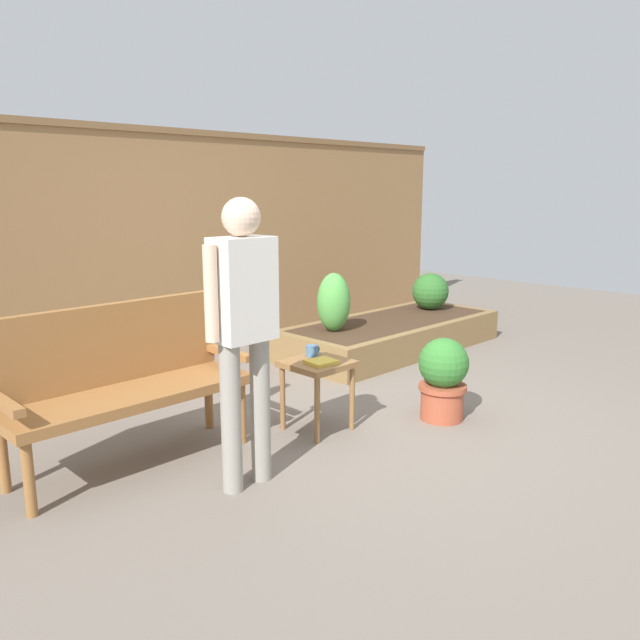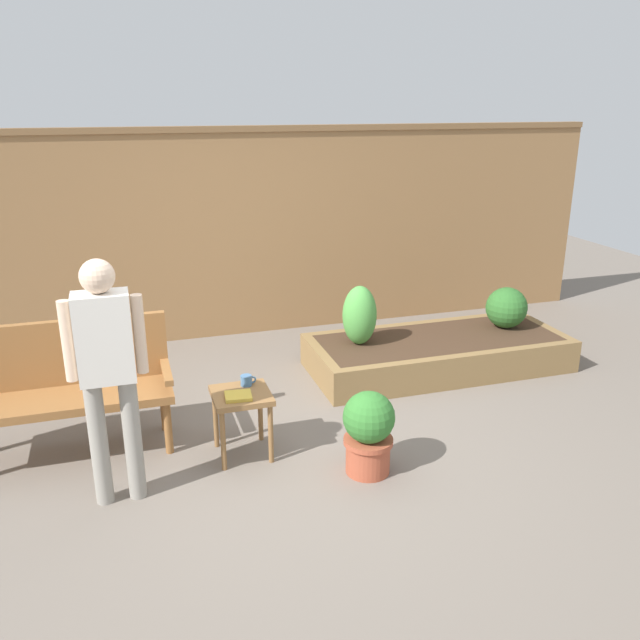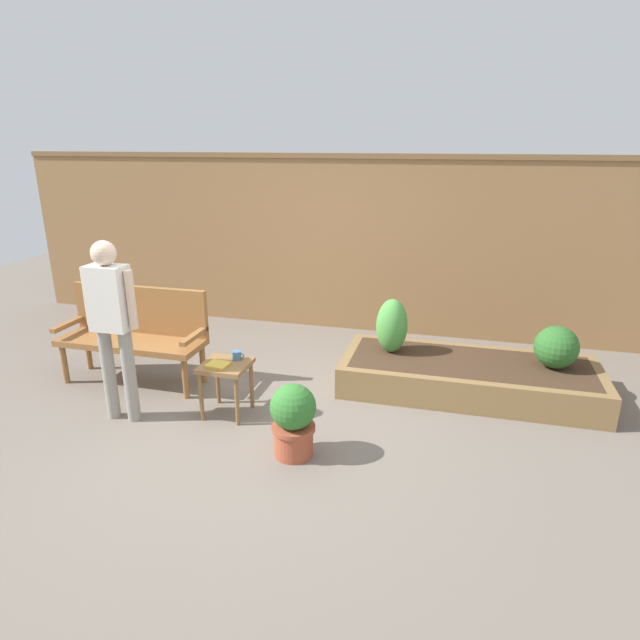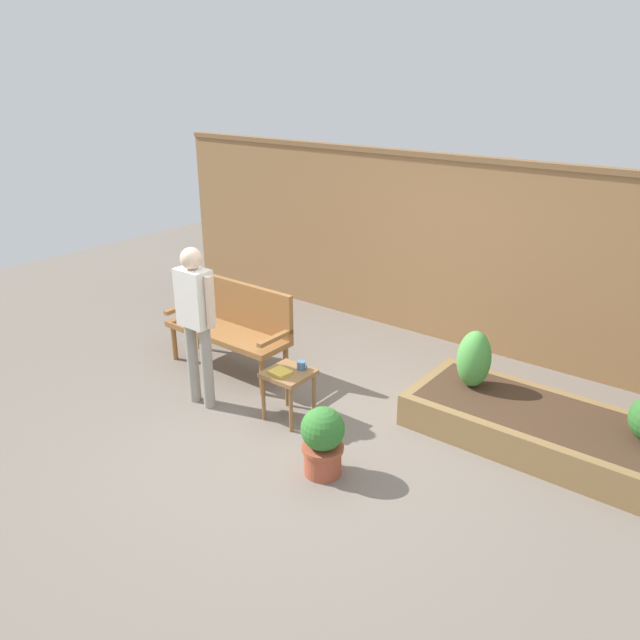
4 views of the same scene
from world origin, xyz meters
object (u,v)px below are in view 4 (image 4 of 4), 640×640
(garden_bench, at_px, (233,320))
(person_by_bench, at_px, (196,314))
(shrub_near_bench, at_px, (474,359))
(potted_boxwood, at_px, (323,440))
(cup_on_table, at_px, (301,365))
(book_on_table, at_px, (280,372))
(side_table, at_px, (288,380))

(garden_bench, height_order, person_by_bench, person_by_bench)
(shrub_near_bench, xyz_separation_m, person_by_bench, (-2.13, -1.40, 0.36))
(potted_boxwood, height_order, shrub_near_bench, shrub_near_bench)
(cup_on_table, xyz_separation_m, person_by_bench, (-0.91, -0.42, 0.42))
(book_on_table, relative_size, potted_boxwood, 0.31)
(book_on_table, xyz_separation_m, person_by_bench, (-0.81, -0.23, 0.44))
(side_table, height_order, potted_boxwood, potted_boxwood)
(potted_boxwood, relative_size, person_by_bench, 0.38)
(cup_on_table, xyz_separation_m, book_on_table, (-0.10, -0.18, -0.03))
(garden_bench, distance_m, potted_boxwood, 2.15)
(garden_bench, xyz_separation_m, potted_boxwood, (1.92, -0.94, -0.23))
(book_on_table, height_order, potted_boxwood, potted_boxwood)
(garden_bench, xyz_separation_m, book_on_table, (1.13, -0.53, -0.05))
(side_table, bearing_deg, potted_boxwood, -32.19)
(garden_bench, relative_size, cup_on_table, 12.75)
(side_table, distance_m, shrub_near_bench, 1.70)
(garden_bench, xyz_separation_m, cup_on_table, (1.22, -0.34, -0.03))
(shrub_near_bench, height_order, person_by_bench, person_by_bench)
(person_by_bench, bearing_deg, garden_bench, 112.69)
(side_table, relative_size, cup_on_table, 4.25)
(side_table, xyz_separation_m, book_on_table, (-0.03, -0.07, 0.10))
(garden_bench, relative_size, shrub_near_bench, 2.65)
(garden_bench, distance_m, book_on_table, 1.25)
(book_on_table, distance_m, potted_boxwood, 0.91)
(garden_bench, height_order, book_on_table, garden_bench)
(side_table, relative_size, shrub_near_bench, 0.88)
(cup_on_table, bearing_deg, potted_boxwood, -40.17)
(cup_on_table, relative_size, potted_boxwood, 0.19)
(potted_boxwood, bearing_deg, shrub_near_bench, 71.50)
(side_table, xyz_separation_m, person_by_bench, (-0.84, -0.31, 0.54))
(book_on_table, xyz_separation_m, potted_boxwood, (0.80, -0.41, -0.18))
(cup_on_table, distance_m, book_on_table, 0.21)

